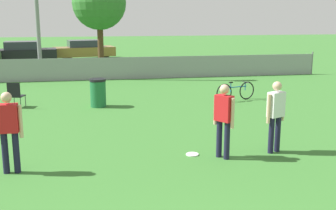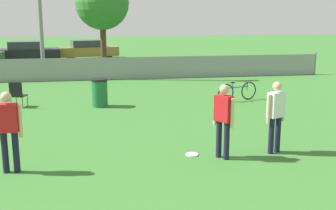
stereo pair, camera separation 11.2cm
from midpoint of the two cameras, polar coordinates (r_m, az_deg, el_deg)
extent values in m
cube|color=gray|center=(21.13, -7.38, 4.94)|extent=(21.20, 0.03, 1.10)
cylinder|color=slate|center=(24.09, 18.80, 5.41)|extent=(0.07, 0.07, 1.21)
cylinder|color=#4C331E|center=(23.49, -9.24, 7.57)|extent=(0.32, 0.32, 2.70)
sphere|color=#33702D|center=(23.43, -9.44, 13.50)|extent=(2.88, 2.88, 2.88)
cylinder|color=#191933|center=(10.08, 13.50, -4.01)|extent=(0.13, 0.13, 0.86)
cylinder|color=#191933|center=(10.23, 14.33, -3.81)|extent=(0.13, 0.13, 0.86)
cube|color=silver|center=(9.98, 14.13, 0.08)|extent=(0.45, 0.36, 0.58)
sphere|color=#D8AD8C|center=(9.91, 14.25, 2.49)|extent=(0.21, 0.21, 0.21)
cylinder|color=#D8AD8C|center=(9.83, 13.18, -0.51)|extent=(0.08, 0.08, 0.67)
cylinder|color=#D8AD8C|center=(10.17, 15.00, -0.18)|extent=(0.08, 0.08, 0.67)
cylinder|color=#191933|center=(9.61, 6.62, -4.54)|extent=(0.13, 0.13, 0.86)
cylinder|color=#191933|center=(9.48, 7.65, -4.80)|extent=(0.13, 0.13, 0.86)
cube|color=red|center=(9.36, 7.25, -0.44)|extent=(0.41, 0.45, 0.58)
sphere|color=#D8AD8C|center=(9.28, 7.32, 2.14)|extent=(0.21, 0.21, 0.21)
cylinder|color=#D8AD8C|center=(9.52, 6.11, -0.67)|extent=(0.08, 0.08, 0.67)
cylinder|color=#D8AD8C|center=(9.24, 8.40, -1.12)|extent=(0.08, 0.08, 0.67)
cylinder|color=#191933|center=(9.22, -21.51, -6.07)|extent=(0.13, 0.13, 0.86)
cylinder|color=#191933|center=(9.17, -20.19, -6.05)|extent=(0.13, 0.13, 0.86)
cube|color=red|center=(9.00, -21.19, -1.69)|extent=(0.39, 0.22, 0.58)
sphere|color=#D8AD8C|center=(8.92, -21.40, 0.98)|extent=(0.21, 0.21, 0.21)
cylinder|color=#D8AD8C|center=(8.98, -19.68, -2.11)|extent=(0.08, 0.08, 0.67)
cylinder|color=white|center=(9.81, 2.98, -6.69)|extent=(0.29, 0.29, 0.03)
torus|color=white|center=(9.81, 2.98, -6.68)|extent=(0.30, 0.30, 0.03)
cylinder|color=#333338|center=(15.69, -18.94, 0.54)|extent=(0.02, 0.02, 0.39)
cylinder|color=#333338|center=(15.86, -20.30, 0.56)|extent=(0.02, 0.02, 0.39)
cylinder|color=#333338|center=(15.32, -19.53, 0.23)|extent=(0.02, 0.02, 0.39)
cylinder|color=#333338|center=(15.50, -20.92, 0.25)|extent=(0.02, 0.02, 0.39)
cube|color=black|center=(15.55, -19.98, 1.15)|extent=(0.56, 0.56, 0.03)
cube|color=black|center=(15.31, -20.38, 1.94)|extent=(0.45, 0.14, 0.49)
torus|color=black|center=(15.65, 7.41, 1.63)|extent=(0.66, 0.25, 0.68)
torus|color=black|center=(16.28, 10.43, 1.94)|extent=(0.66, 0.25, 0.68)
cylinder|color=#195999|center=(15.93, 8.97, 2.42)|extent=(0.93, 0.34, 0.04)
cylinder|color=#195999|center=(15.79, 8.30, 2.35)|extent=(0.03, 0.03, 0.35)
cylinder|color=#195999|center=(16.20, 10.22, 2.53)|extent=(0.03, 0.03, 0.32)
cube|color=black|center=(15.76, 8.32, 3.06)|extent=(0.17, 0.11, 0.04)
cylinder|color=black|center=(16.18, 10.24, 3.09)|extent=(0.16, 0.43, 0.03)
cylinder|color=#1E6638|center=(14.93, -9.66, 1.48)|extent=(0.54, 0.54, 0.91)
cylinder|color=black|center=(14.85, -9.73, 3.35)|extent=(0.57, 0.57, 0.08)
cylinder|color=black|center=(31.20, -16.55, 6.40)|extent=(0.62, 0.25, 0.60)
cylinder|color=black|center=(29.67, -16.52, 6.12)|extent=(0.62, 0.25, 0.60)
cylinder|color=black|center=(31.31, -21.58, 6.07)|extent=(0.62, 0.25, 0.60)
cylinder|color=black|center=(29.78, -21.81, 5.78)|extent=(0.62, 0.25, 0.60)
cube|color=black|center=(30.44, -19.15, 6.52)|extent=(4.58, 2.25, 0.69)
cube|color=#2D333D|center=(30.39, -19.23, 7.66)|extent=(2.46, 1.80, 0.52)
cylinder|color=black|center=(32.42, -9.28, 6.98)|extent=(0.68, 0.30, 0.65)
cylinder|color=black|center=(30.97, -8.68, 6.77)|extent=(0.68, 0.30, 0.65)
cylinder|color=black|center=(31.96, -13.96, 6.71)|extent=(0.68, 0.30, 0.65)
cylinder|color=black|center=(30.49, -13.58, 6.48)|extent=(0.68, 0.30, 0.65)
cube|color=olive|center=(31.41, -11.38, 7.13)|extent=(4.53, 2.52, 0.65)
cube|color=#2D333D|center=(31.37, -11.42, 8.17)|extent=(2.48, 1.91, 0.49)
camera|label=1|loc=(0.06, -90.32, -0.07)|focal=45.00mm
camera|label=2|loc=(0.06, 89.68, 0.07)|focal=45.00mm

